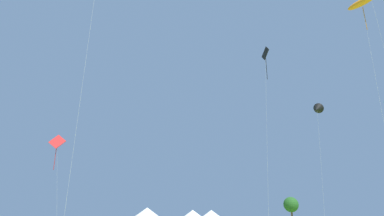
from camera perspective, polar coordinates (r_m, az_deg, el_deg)
name	(u,v)px	position (r m, az deg, el deg)	size (l,w,h in m)	color
kite_red_diamond	(57,143)	(58.30, -22.87, -5.79)	(3.23, 1.62, 14.93)	red
kite_orange_parafoil	(362,3)	(47.35, 27.97, 16.21)	(3.49, 3.95, 27.94)	orange
kite_black_diamond	(265,56)	(49.47, 12.93, 8.94)	(1.97, 2.41, 26.11)	black
kite_black_delta	(317,109)	(59.34, 21.39, -0.19)	(3.18, 2.70, 20.45)	black
festival_tent_right	(147,216)	(65.77, -8.02, -18.41)	(5.09, 5.09, 3.31)	white
tree_distant_left	(291,205)	(90.19, 17.20, -16.11)	(3.84, 3.84, 6.36)	brown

